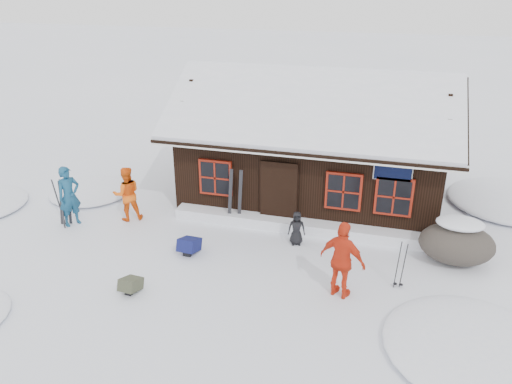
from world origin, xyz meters
TOP-DOWN VIEW (x-y plane):
  - ground at (0.00, 0.00)m, footprint 120.00×120.00m
  - mountain_hut at (1.50, 4.98)m, footprint 8.90×6.09m
  - snow_drift at (1.50, 2.25)m, footprint 7.60×0.60m
  - snow_mounds at (1.65, 1.86)m, footprint 20.60×13.20m
  - skier_teal at (-5.19, 0.79)m, footprint 0.73×0.82m
  - skier_orange_left at (-3.69, 1.57)m, footprint 1.07×1.02m
  - skier_orange_right at (3.17, -0.73)m, footprint 1.23×0.84m
  - skier_crouched at (1.66, 1.44)m, footprint 0.55×0.42m
  - boulder at (5.92, 1.65)m, footprint 1.94×1.45m
  - ski_pair_left at (-5.35, 0.75)m, footprint 0.47×0.14m
  - ski_pair_mid at (-5.46, 0.67)m, footprint 0.48×0.32m
  - ski_pair_right at (-0.40, 2.20)m, footprint 0.51×0.14m
  - ski_poles at (4.50, 0.00)m, footprint 0.23×0.11m
  - backpack_blue at (-1.07, 0.14)m, footprint 0.50×0.65m
  - backpack_olive at (-1.71, -1.95)m, footprint 0.44×0.56m

SIDE VIEW (x-z plane):
  - ground at x=0.00m, z-range 0.00..0.00m
  - snow_mounds at x=1.65m, z-range -0.24..0.24m
  - backpack_olive at x=-1.71m, z-range 0.00..0.29m
  - backpack_blue at x=-1.07m, z-range 0.00..0.35m
  - snow_drift at x=1.50m, z-range 0.00..0.35m
  - skier_crouched at x=1.66m, z-range 0.00..1.00m
  - boulder at x=5.92m, z-range 0.00..1.15m
  - ski_poles at x=4.50m, z-range -0.04..1.24m
  - ski_pair_mid at x=-5.46m, z-range -0.05..1.45m
  - ski_pair_left at x=-5.35m, z-range -0.05..1.47m
  - ski_pair_right at x=-0.40m, z-range -0.05..1.78m
  - skier_orange_left at x=-3.69m, z-range 0.00..1.73m
  - skier_teal at x=-5.19m, z-range 0.00..1.87m
  - skier_orange_right at x=3.17m, z-range 0.00..1.94m
  - mountain_hut at x=1.50m, z-range -0.63..3.79m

